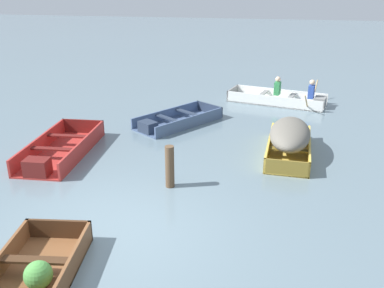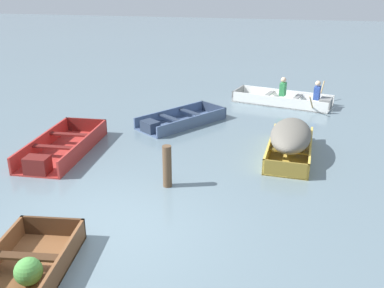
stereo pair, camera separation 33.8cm
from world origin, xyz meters
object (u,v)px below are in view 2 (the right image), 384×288
Objects in this scene: skiff_red_mid_moored at (61,149)px; rowboat_white_with_crew at (288,99)px; dinghy_wooden_brown_foreground at (12,288)px; skiff_slate_blue_near_moored at (178,121)px; mooring_post at (167,166)px; skiff_yellow_far_moored at (291,138)px.

skiff_red_mid_moored is 7.87m from rowboat_white_with_crew.
dinghy_wooden_brown_foreground reaches higher than skiff_red_mid_moored.
mooring_post is at bearing -78.76° from skiff_slate_blue_near_moored.
dinghy_wooden_brown_foreground is at bearing -68.47° from skiff_red_mid_moored.
skiff_yellow_far_moored is 4.58m from rowboat_white_with_crew.
skiff_slate_blue_near_moored is 4.26m from rowboat_white_with_crew.
skiff_red_mid_moored is 3.21m from mooring_post.
mooring_post is at bearing 72.60° from dinghy_wooden_brown_foreground.
dinghy_wooden_brown_foreground is at bearing -92.83° from skiff_slate_blue_near_moored.
skiff_slate_blue_near_moored is at bearing 87.17° from dinghy_wooden_brown_foreground.
skiff_yellow_far_moored is (3.61, 5.91, 0.32)m from dinghy_wooden_brown_foreground.
skiff_yellow_far_moored reaches higher than skiff_slate_blue_near_moored.
rowboat_white_with_crew reaches higher than skiff_yellow_far_moored.
mooring_post reaches higher than skiff_yellow_far_moored.
mooring_post reaches higher than dinghy_wooden_brown_foreground.
rowboat_white_with_crew is (3.50, 10.48, 0.04)m from dinghy_wooden_brown_foreground.
rowboat_white_with_crew is at bearing 71.52° from dinghy_wooden_brown_foreground.
mooring_post reaches higher than skiff_red_mid_moored.
mooring_post is (0.78, -3.91, 0.34)m from skiff_slate_blue_near_moored.
skiff_red_mid_moored is 5.62m from skiff_yellow_far_moored.
rowboat_white_with_crew reaches higher than skiff_slate_blue_near_moored.
skiff_red_mid_moored is at bearing -133.00° from rowboat_white_with_crew.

